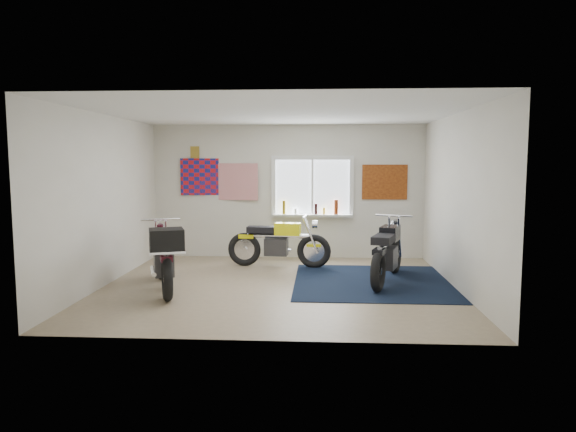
# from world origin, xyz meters

# --- Properties ---
(ground) EXTENTS (5.50, 5.50, 0.00)m
(ground) POSITION_xyz_m (0.00, 0.00, 0.00)
(ground) COLOR #9E896B
(ground) RESTS_ON ground
(room_shell) EXTENTS (5.50, 5.50, 5.50)m
(room_shell) POSITION_xyz_m (0.00, 0.00, 1.64)
(room_shell) COLOR white
(room_shell) RESTS_ON ground
(navy_rug) EXTENTS (2.52, 2.61, 0.01)m
(navy_rug) POSITION_xyz_m (1.49, 0.35, 0.01)
(navy_rug) COLOR black
(navy_rug) RESTS_ON ground
(window_assembly) EXTENTS (1.66, 0.17, 1.26)m
(window_assembly) POSITION_xyz_m (0.50, 2.47, 1.37)
(window_assembly) COLOR white
(window_assembly) RESTS_ON room_shell
(oil_bottles) EXTENTS (1.13, 0.09, 0.30)m
(oil_bottles) POSITION_xyz_m (0.57, 2.40, 1.03)
(oil_bottles) COLOR olive
(oil_bottles) RESTS_ON window_assembly
(flag_display) EXTENTS (1.60, 0.10, 1.17)m
(flag_display) POSITION_xyz_m (-1.90, 2.48, 2.15)
(flag_display) COLOR red
(flag_display) RESTS_ON room_shell
(triumph_poster) EXTENTS (0.90, 0.03, 0.70)m
(triumph_poster) POSITION_xyz_m (1.95, 2.48, 1.55)
(triumph_poster) COLOR #A54C14
(triumph_poster) RESTS_ON room_shell
(yellow_triumph) EXTENTS (1.95, 0.58, 0.98)m
(yellow_triumph) POSITION_xyz_m (-0.12, 1.50, 0.43)
(yellow_triumph) COLOR black
(yellow_triumph) RESTS_ON ground
(black_chrome_bike) EXTENTS (0.87, 2.00, 1.06)m
(black_chrome_bike) POSITION_xyz_m (1.75, 0.39, 0.47)
(black_chrome_bike) COLOR black
(black_chrome_bike) RESTS_ON navy_rug
(maroon_tourer) EXTENTS (1.05, 2.02, 1.05)m
(maroon_tourer) POSITION_xyz_m (-1.69, -0.45, 0.55)
(maroon_tourer) COLOR black
(maroon_tourer) RESTS_ON ground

